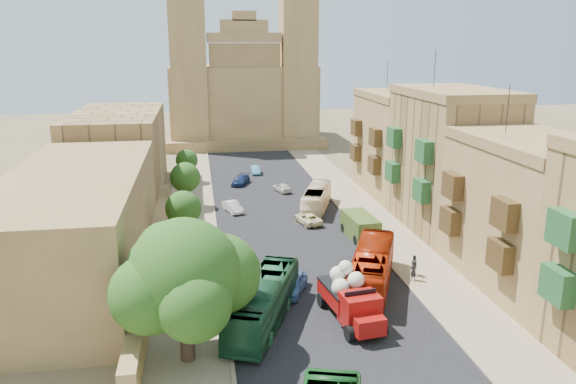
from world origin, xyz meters
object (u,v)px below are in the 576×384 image
object	(u,v)px
car_white_a	(233,207)
car_cream	(308,218)
olive_pickup	(360,227)
bus_red_east	(372,268)
pedestrian_c	(414,265)
church	(242,91)
ficus_tree	(186,279)
car_white_b	(282,187)
bus_cream_east	(316,198)
street_tree_d	(187,160)
street_tree_a	(180,260)
bus_green_north	(264,302)
car_blue_b	(256,170)
red_truck	(351,297)
street_tree_b	(183,209)
pedestrian_a	(413,271)
street_tree_c	(185,178)
car_blue_a	(292,284)
car_dkblue	(241,180)

from	to	relation	value
car_white_a	car_cream	world-z (taller)	car_white_a
olive_pickup	bus_red_east	distance (m)	11.45
olive_pickup	pedestrian_c	size ratio (longest dim) A/B	3.12
church	pedestrian_c	world-z (taller)	church
ficus_tree	car_white_b	size ratio (longest dim) A/B	2.62
bus_cream_east	car_white_a	distance (m)	9.30
street_tree_d	car_white_a	size ratio (longest dim) A/B	1.25
street_tree_a	pedestrian_c	distance (m)	18.36
ficus_tree	bus_green_north	size ratio (longest dim) A/B	0.80
olive_pickup	car_cream	size ratio (longest dim) A/B	1.36
car_blue_b	red_truck	bearing A→B (deg)	-87.63
street_tree_b	bus_cream_east	distance (m)	16.96
ficus_tree	street_tree_d	bearing A→B (deg)	90.75
car_blue_b	pedestrian_c	distance (m)	39.10
street_tree_a	bus_green_north	distance (m)	7.07
bus_cream_east	car_blue_b	world-z (taller)	bus_cream_east
pedestrian_a	bus_green_north	bearing A→B (deg)	-1.82
street_tree_d	pedestrian_a	world-z (taller)	street_tree_d
pedestrian_a	car_white_a	bearing A→B (deg)	-82.20
street_tree_c	ficus_tree	bearing A→B (deg)	-88.97
car_blue_a	car_dkblue	distance (m)	33.77
red_truck	car_blue_b	world-z (taller)	red_truck
car_blue_a	car_white_b	xyz separation A→B (m)	(3.66, 29.19, -0.15)
street_tree_c	car_dkblue	size ratio (longest dim) A/B	1.27
ficus_tree	car_blue_b	size ratio (longest dim) A/B	2.57
ficus_tree	pedestrian_c	bearing A→B (deg)	28.64
ficus_tree	street_tree_a	xyz separation A→B (m)	(-0.58, 7.99, -2.00)
bus_red_east	street_tree_c	bearing A→B (deg)	-36.72
ficus_tree	car_cream	world-z (taller)	ficus_tree
ficus_tree	street_tree_b	bearing A→B (deg)	91.65
street_tree_c	bus_red_east	distance (m)	27.94
red_truck	car_cream	xyz separation A→B (m)	(1.25, 20.93, -1.15)
olive_pickup	car_blue_a	bearing A→B (deg)	-127.05
bus_red_east	car_cream	size ratio (longest dim) A/B	2.84
ficus_tree	bus_red_east	bearing A→B (deg)	30.45
car_white_a	street_tree_d	bearing A→B (deg)	91.13
street_tree_c	pedestrian_c	size ratio (longest dim) A/B	3.01
car_cream	car_blue_b	xyz separation A→B (m)	(-2.91, 23.67, -0.00)
street_tree_c	car_white_a	bearing A→B (deg)	-27.09
street_tree_d	car_cream	distance (m)	23.61
bus_red_east	pedestrian_c	bearing A→B (deg)	-135.02
car_cream	car_blue_b	world-z (taller)	same
street_tree_d	car_dkblue	distance (m)	7.66
olive_pickup	street_tree_c	bearing A→B (deg)	142.09
pedestrian_a	street_tree_b	bearing A→B (deg)	-56.18
car_blue_a	bus_green_north	bearing A→B (deg)	-97.78
car_cream	car_blue_b	distance (m)	23.84
church	car_white_b	world-z (taller)	church
street_tree_d	church	bearing A→B (deg)	71.91
bus_red_east	car_blue_b	size ratio (longest dim) A/B	3.37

